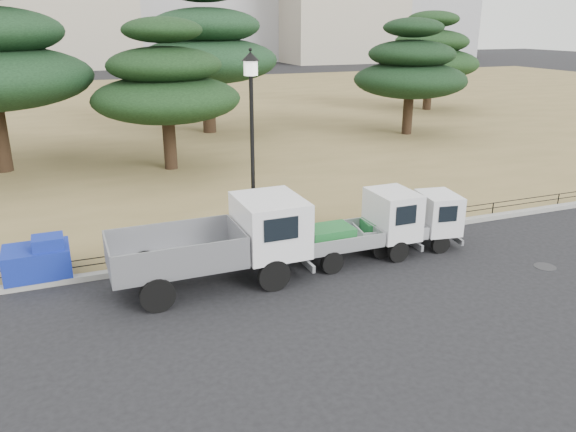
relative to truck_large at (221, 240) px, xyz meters
name	(u,v)px	position (x,y,z in m)	size (l,w,h in m)	color
ground	(316,287)	(2.18, -1.11, -1.21)	(220.00, 220.00, 0.00)	black
lawn	(147,114)	(2.18, 29.49, -1.13)	(120.00, 56.00, 0.15)	olive
curb	(281,248)	(2.18, 1.49, -1.13)	(120.00, 0.25, 0.16)	gray
truck_large	(221,240)	(0.00, 0.00, 0.00)	(5.01, 2.09, 2.17)	black
truck_kei_front	(366,226)	(4.32, 0.20, -0.27)	(3.57, 1.58, 1.88)	black
truck_kei_rear	(414,222)	(6.01, 0.31, -0.39)	(3.30, 1.77, 1.64)	black
street_lamp	(252,120)	(1.45, 1.79, 2.73)	(0.50, 0.50, 5.60)	black
pipe_fence	(279,236)	(2.18, 1.64, -0.77)	(38.00, 0.04, 0.40)	black
tarp_pile	(38,259)	(-4.47, 1.94, -0.62)	(1.68, 1.25, 1.10)	#1429A1
manhole	(545,267)	(8.68, -2.31, -1.20)	(0.60, 0.60, 0.01)	#2D2D30
pine_center_left	(166,84)	(0.86, 12.19, 2.75)	(6.49, 6.49, 6.60)	black
pine_center_right	(206,45)	(4.69, 20.40, 4.05)	(8.31, 8.31, 8.82)	black
pine_east_near	(411,68)	(15.60, 15.57, 2.77)	(6.57, 6.57, 6.64)	black
pine_east_far	(431,54)	(22.59, 23.63, 3.09)	(7.17, 7.17, 7.20)	black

